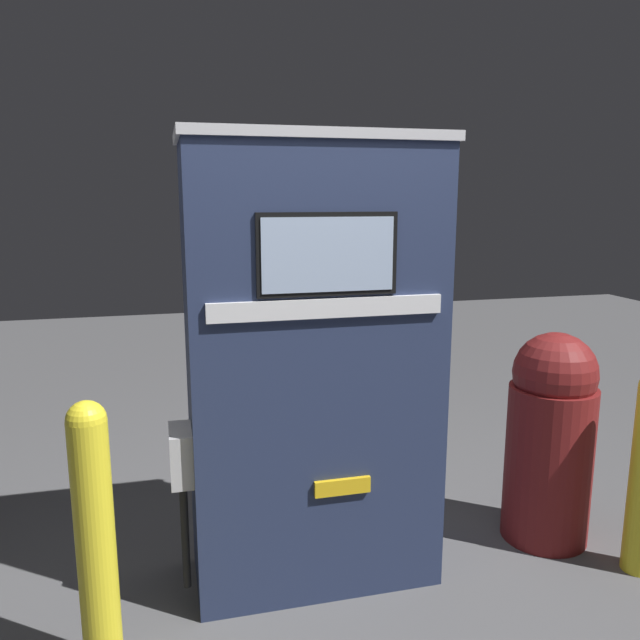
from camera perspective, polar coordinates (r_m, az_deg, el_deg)
ground_plane at (r=2.93m, az=0.62°, el=-24.43°), size 14.00×14.00×0.00m
gas_pump at (r=2.70m, az=-0.66°, el=-4.33°), size 1.17×0.51×1.96m
safety_bollard at (r=2.44m, az=-19.87°, el=-18.00°), size 0.14×0.14×1.03m
trash_bin at (r=3.34m, az=20.31°, el=-9.88°), size 0.42×0.42×1.06m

